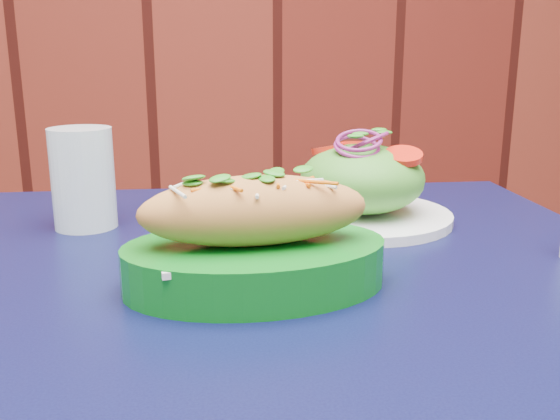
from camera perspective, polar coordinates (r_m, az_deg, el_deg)
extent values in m
cube|color=black|center=(0.63, -0.23, -7.02)|extent=(0.82, 0.82, 0.03)
cylinder|color=black|center=(1.16, 15.18, -17.44)|extent=(0.04, 0.04, 0.72)
cube|color=white|center=(0.58, -2.29, -3.41)|extent=(0.20, 0.13, 0.01)
ellipsoid|color=#D78544|center=(0.57, -2.32, -0.03)|extent=(0.22, 0.09, 0.06)
cylinder|color=white|center=(0.81, 7.41, -0.55)|extent=(0.23, 0.23, 0.01)
ellipsoid|color=#4C992D|center=(0.80, 7.52, 2.87)|extent=(0.16, 0.16, 0.09)
cylinder|color=red|center=(0.78, 11.24, 5.24)|extent=(0.05, 0.05, 0.01)
cylinder|color=red|center=(0.82, 4.51, 5.91)|extent=(0.05, 0.05, 0.01)
cylinder|color=red|center=(0.84, 6.76, 6.10)|extent=(0.05, 0.05, 0.01)
torus|color=#841C65|center=(0.79, 7.64, 6.30)|extent=(0.06, 0.06, 0.01)
torus|color=#841C65|center=(0.79, 7.65, 6.59)|extent=(0.06, 0.06, 0.01)
torus|color=#841C65|center=(0.79, 7.66, 6.88)|extent=(0.06, 0.06, 0.01)
cylinder|color=silver|center=(0.80, -17.56, 2.78)|extent=(0.08, 0.08, 0.12)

